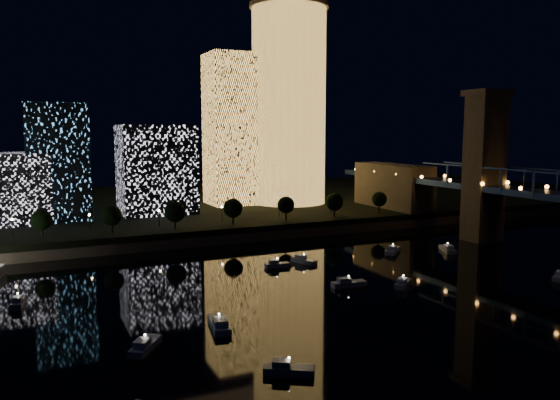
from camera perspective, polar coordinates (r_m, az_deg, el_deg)
The scene contains 9 objects.
ground at distance 118.18m, azimuth 14.83°, elevation -11.06°, with size 520.00×520.00×0.00m, color black.
far_bank at distance 258.78m, azimuth -8.22°, elevation -0.45°, with size 420.00×160.00×5.00m, color black.
seawall at distance 186.32m, azimuth -1.38°, elevation -3.66°, with size 420.00×6.00×3.00m, color #6B5E4C.
tower_cylindrical at distance 241.40m, azimuth 0.93°, elevation 9.90°, with size 34.00×34.00×85.72m.
tower_rectangular at distance 238.63m, azimuth -5.12°, elevation 7.32°, with size 20.25×20.25×64.45m, color #FFB851.
midrise_blocks at distance 211.56m, azimuth -21.71°, elevation 2.69°, with size 93.44×32.19×41.34m.
motorboats at distance 125.11m, azimuth 7.89°, elevation -9.47°, with size 128.74×76.23×2.78m.
esplanade_trees at distance 181.69m, azimuth -10.13°, elevation -1.18°, with size 165.81×6.94×8.97m.
street_lamps at distance 186.21m, azimuth -12.53°, elevation -1.49°, with size 132.70×0.70×5.65m.
Camera 1 is at (-72.18, -86.17, 36.49)m, focal length 35.00 mm.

